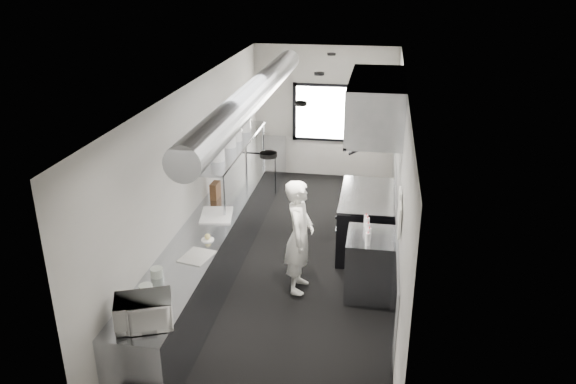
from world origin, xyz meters
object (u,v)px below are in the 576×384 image
at_px(squeeze_bottle_d, 367,224).
at_px(squeeze_bottle_a, 368,239).
at_px(squeeze_bottle_e, 366,221).
at_px(far_work_table, 265,164).
at_px(plate_stack_c, 236,132).
at_px(squeeze_bottle_c, 368,229).
at_px(squeeze_bottle_b, 369,234).
at_px(prep_counter, 214,246).
at_px(plate_stack_d, 244,121).
at_px(pass_shelf, 234,146).
at_px(cutting_board, 216,215).
at_px(exhaust_hood, 376,105).
at_px(deli_tub_b, 157,272).
at_px(range, 365,221).
at_px(plate_stack_a, 217,152).
at_px(knife_block, 215,190).
at_px(plate_stack_b, 229,138).
at_px(small_plate, 208,240).
at_px(bottle_station, 369,265).
at_px(deli_tub_a, 146,290).
at_px(line_cook, 299,236).
at_px(microwave, 144,312).

bearing_deg(squeeze_bottle_d, squeeze_bottle_a, -87.26).
bearing_deg(squeeze_bottle_e, far_work_table, 121.51).
xyz_separation_m(plate_stack_c, squeeze_bottle_c, (2.31, -1.85, -0.74)).
height_order(squeeze_bottle_a, squeeze_bottle_b, squeeze_bottle_a).
relative_size(plate_stack_c, squeeze_bottle_a, 1.75).
xyz_separation_m(prep_counter, plate_stack_d, (-0.05, 2.26, 1.30)).
xyz_separation_m(pass_shelf, cutting_board, (0.07, -1.41, -0.63)).
distance_m(prep_counter, plate_stack_d, 2.61).
bearing_deg(squeeze_bottle_c, pass_shelf, 143.95).
height_order(exhaust_hood, deli_tub_b, exhaust_hood).
relative_size(far_work_table, plate_stack_c, 3.95).
distance_m(range, plate_stack_a, 2.64).
distance_m(far_work_table, squeeze_bottle_b, 4.64).
xyz_separation_m(prep_counter, range, (2.19, 1.20, 0.02)).
bearing_deg(squeeze_bottle_e, squeeze_bottle_c, -81.64).
xyz_separation_m(knife_block, plate_stack_b, (0.09, 0.59, 0.69)).
bearing_deg(small_plate, far_work_table, 91.72).
bearing_deg(plate_stack_d, exhaust_hood, -24.87).
bearing_deg(bottle_station, plate_stack_c, 141.34).
height_order(squeeze_bottle_b, squeeze_bottle_c, squeeze_bottle_c).
distance_m(squeeze_bottle_a, squeeze_bottle_e, 0.58).
bearing_deg(deli_tub_a, deli_tub_b, 93.42).
bearing_deg(plate_stack_a, pass_shelf, 87.62).
distance_m(deli_tub_b, plate_stack_d, 4.05).
bearing_deg(line_cook, plate_stack_a, 59.72).
relative_size(cutting_board, knife_block, 2.34).
bearing_deg(line_cook, squeeze_bottle_d, -73.52).
relative_size(prep_counter, knife_block, 23.38).
distance_m(bottle_station, knife_block, 2.71).
distance_m(prep_counter, squeeze_bottle_b, 2.35).
distance_m(deli_tub_b, squeeze_bottle_c, 2.88).
xyz_separation_m(microwave, plate_stack_b, (-0.14, 3.98, 0.66)).
bearing_deg(squeeze_bottle_b, plate_stack_a, 158.03).
relative_size(bottle_station, small_plate, 5.21).
distance_m(cutting_board, squeeze_bottle_c, 2.24).
distance_m(pass_shelf, bottle_station, 3.09).
bearing_deg(pass_shelf, deli_tub_a, -91.91).
bearing_deg(plate_stack_d, squeeze_bottle_b, -47.98).
bearing_deg(squeeze_bottle_a, squeeze_bottle_c, 91.45).
bearing_deg(squeeze_bottle_d, plate_stack_c, 143.54).
distance_m(line_cook, squeeze_bottle_e, 0.97).
relative_size(deli_tub_b, plate_stack_b, 0.52).
bearing_deg(plate_stack_b, deli_tub_b, -91.96).
relative_size(pass_shelf, knife_block, 11.69).
bearing_deg(cutting_board, line_cook, -14.62).
bearing_deg(pass_shelf, squeeze_bottle_a, -40.81).
bearing_deg(plate_stack_a, microwave, -87.70).
bearing_deg(plate_stack_d, squeeze_bottle_e, -43.88).
relative_size(range, squeeze_bottle_c, 9.62).
bearing_deg(plate_stack_b, squeeze_bottle_c, -32.82).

